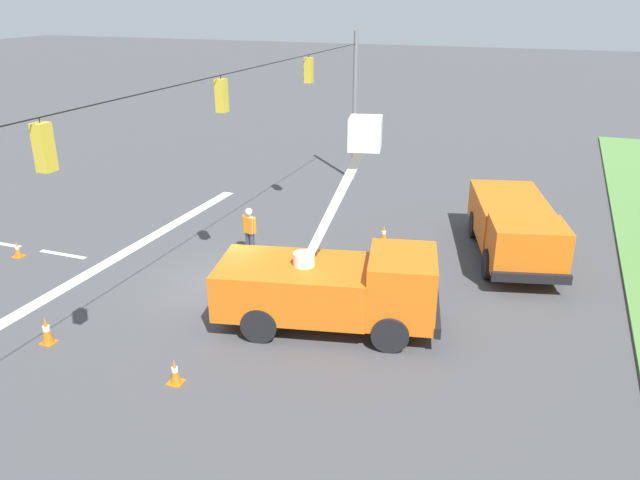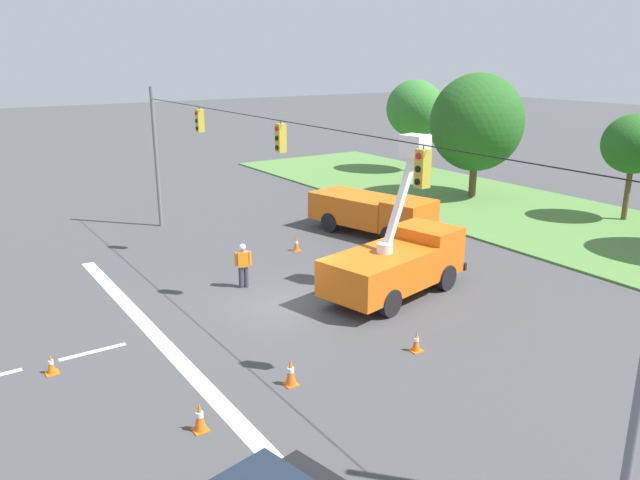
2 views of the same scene
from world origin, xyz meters
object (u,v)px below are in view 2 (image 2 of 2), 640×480
object	(u,v)px
traffic_cone_mid_left	(200,417)
traffic_cone_lane_edge_a	(296,244)
traffic_cone_mid_right	(51,364)
utility_truck_bucket_lift	(398,260)
utility_truck_support_near	(373,211)
tree_centre	(634,144)
traffic_cone_foreground_left	(291,372)
traffic_cone_near_bucket	(416,341)
tree_west	(477,123)
road_worker	(243,263)
tree_far_west	(415,109)

from	to	relation	value
traffic_cone_mid_left	traffic_cone_lane_edge_a	size ratio (longest dim) A/B	1.14
traffic_cone_mid_left	traffic_cone_mid_right	xyz separation A→B (m)	(-4.97, -2.41, -0.09)
utility_truck_bucket_lift	utility_truck_support_near	xyz separation A→B (m)	(-6.97, 4.30, -0.16)
utility_truck_bucket_lift	traffic_cone_lane_edge_a	xyz separation A→B (m)	(-6.72, -0.36, -1.01)
traffic_cone_mid_left	traffic_cone_lane_edge_a	bearing A→B (deg)	139.35
tree_centre	traffic_cone_foreground_left	distance (m)	24.98
traffic_cone_near_bucket	utility_truck_support_near	bearing A→B (deg)	147.79
traffic_cone_foreground_left	traffic_cone_lane_edge_a	size ratio (longest dim) A/B	1.18
utility_truck_bucket_lift	traffic_cone_mid_right	bearing A→B (deg)	-93.19
tree_west	tree_centre	world-z (taller)	tree_west
tree_west	road_worker	bearing A→B (deg)	-72.05
traffic_cone_foreground_left	traffic_cone_lane_edge_a	xyz separation A→B (m)	(-10.36, 6.51, -0.07)
utility_truck_bucket_lift	traffic_cone_mid_right	distance (m)	12.28
traffic_cone_mid_right	traffic_cone_lane_edge_a	world-z (taller)	traffic_cone_lane_edge_a
traffic_cone_foreground_left	traffic_cone_lane_edge_a	bearing A→B (deg)	147.86
utility_truck_bucket_lift	traffic_cone_foreground_left	xyz separation A→B (m)	(3.63, -6.86, -0.94)
road_worker	tree_west	bearing A→B (deg)	107.95
traffic_cone_foreground_left	traffic_cone_near_bucket	size ratio (longest dim) A/B	1.19
tree_far_west	traffic_cone_mid_left	bearing A→B (deg)	-49.73
tree_centre	traffic_cone_lane_edge_a	distance (m)	18.84
traffic_cone_lane_edge_a	traffic_cone_foreground_left	bearing A→B (deg)	-32.14
tree_west	traffic_cone_foreground_left	bearing A→B (deg)	-57.60
road_worker	traffic_cone_foreground_left	distance (m)	7.84
tree_far_west	traffic_cone_foreground_left	xyz separation A→B (m)	(22.59, -24.50, -4.40)
tree_west	traffic_cone_mid_left	size ratio (longest dim) A/B	9.96
tree_far_west	tree_centre	world-z (taller)	tree_far_west
tree_west	traffic_cone_near_bucket	distance (m)	22.75
utility_truck_support_near	traffic_cone_mid_right	size ratio (longest dim) A/B	11.29
utility_truck_bucket_lift	utility_truck_support_near	distance (m)	8.19
traffic_cone_mid_left	traffic_cone_mid_right	world-z (taller)	traffic_cone_mid_left
road_worker	traffic_cone_foreground_left	xyz separation A→B (m)	(7.46, -2.33, -0.60)
tree_west	utility_truck_support_near	size ratio (longest dim) A/B	1.10
road_worker	traffic_cone_mid_right	size ratio (longest dim) A/B	2.84
utility_truck_support_near	traffic_cone_mid_left	xyz separation A→B (m)	(11.26, -14.11, -0.80)
utility_truck_bucket_lift	traffic_cone_foreground_left	bearing A→B (deg)	-62.12
tree_far_west	tree_centre	size ratio (longest dim) A/B	1.20
utility_truck_support_near	traffic_cone_mid_right	xyz separation A→B (m)	(6.29, -16.52, -0.89)
traffic_cone_mid_right	traffic_cone_lane_edge_a	distance (m)	13.32
utility_truck_bucket_lift	traffic_cone_foreground_left	size ratio (longest dim) A/B	8.19
utility_truck_bucket_lift	traffic_cone_near_bucket	bearing A→B (deg)	-33.16
road_worker	utility_truck_support_near	bearing A→B (deg)	109.60
utility_truck_support_near	traffic_cone_lane_edge_a	world-z (taller)	utility_truck_support_near
traffic_cone_mid_left	tree_centre	bearing A→B (deg)	101.90
tree_far_west	traffic_cone_near_bucket	bearing A→B (deg)	-41.40
tree_far_west	traffic_cone_lane_edge_a	size ratio (longest dim) A/B	10.24
tree_far_west	utility_truck_bucket_lift	xyz separation A→B (m)	(18.96, -17.63, -3.46)
traffic_cone_near_bucket	traffic_cone_lane_edge_a	world-z (taller)	traffic_cone_lane_edge_a
traffic_cone_near_bucket	traffic_cone_lane_edge_a	xyz separation A→B (m)	(-10.73, 2.26, 0.00)
tree_west	traffic_cone_lane_edge_a	distance (m)	16.05
tree_centre	road_worker	distance (m)	22.20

